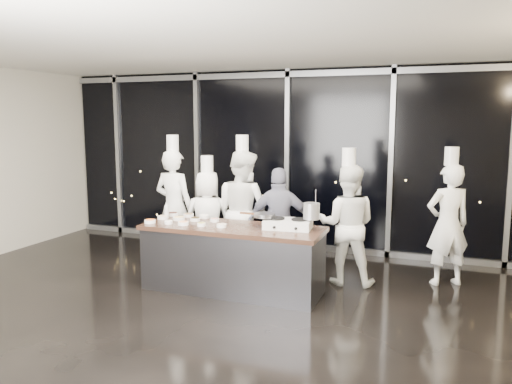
# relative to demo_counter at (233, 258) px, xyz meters

# --- Properties ---
(ground) EXTENTS (9.00, 9.00, 0.00)m
(ground) POSITION_rel_demo_counter_xyz_m (0.00, -0.90, -0.45)
(ground) COLOR black
(ground) RESTS_ON ground
(room_shell) EXTENTS (9.02, 7.02, 3.21)m
(room_shell) POSITION_rel_demo_counter_xyz_m (0.18, -0.90, 1.79)
(room_shell) COLOR beige
(room_shell) RESTS_ON ground
(window_wall) EXTENTS (8.90, 0.11, 3.20)m
(window_wall) POSITION_rel_demo_counter_xyz_m (0.00, 2.53, 1.14)
(window_wall) COLOR black
(window_wall) RESTS_ON ground
(demo_counter) EXTENTS (2.46, 0.86, 0.90)m
(demo_counter) POSITION_rel_demo_counter_xyz_m (0.00, 0.00, 0.00)
(demo_counter) COLOR #353439
(demo_counter) RESTS_ON ground
(stove) EXTENTS (0.64, 0.44, 0.14)m
(stove) POSITION_rel_demo_counter_xyz_m (0.75, 0.12, 0.51)
(stove) COLOR silver
(stove) RESTS_ON demo_counter
(frying_pan) EXTENTS (0.51, 0.31, 0.05)m
(frying_pan) POSITION_rel_demo_counter_xyz_m (0.42, 0.08, 0.61)
(frying_pan) COLOR gray
(frying_pan) RESTS_ON stove
(stock_pot) EXTENTS (0.23, 0.23, 0.21)m
(stock_pot) POSITION_rel_demo_counter_xyz_m (1.05, 0.16, 0.69)
(stock_pot) COLOR #A6A6A8
(stock_pot) RESTS_ON stove
(prep_bowls) EXTENTS (1.19, 0.74, 0.05)m
(prep_bowls) POSITION_rel_demo_counter_xyz_m (-0.77, 0.09, 0.47)
(prep_bowls) COLOR white
(prep_bowls) RESTS_ON demo_counter
(squeeze_bottle) EXTENTS (0.06, 0.06, 0.23)m
(squeeze_bottle) POSITION_rel_demo_counter_xyz_m (-1.11, 0.16, 0.56)
(squeeze_bottle) COLOR silver
(squeeze_bottle) RESTS_ON demo_counter
(chef_far_left) EXTENTS (0.71, 0.50, 2.08)m
(chef_far_left) POSITION_rel_demo_counter_xyz_m (-1.39, 0.87, 0.49)
(chef_far_left) COLOR white
(chef_far_left) RESTS_ON ground
(chef_left) EXTENTS (0.86, 0.69, 1.77)m
(chef_left) POSITION_rel_demo_counter_xyz_m (-0.78, 0.84, 0.33)
(chef_left) COLOR white
(chef_left) RESTS_ON ground
(chef_center) EXTENTS (1.08, 0.96, 2.09)m
(chef_center) POSITION_rel_demo_counter_xyz_m (-0.24, 0.94, 0.49)
(chef_center) COLOR white
(chef_center) RESTS_ON ground
(guest) EXTENTS (1.03, 0.66, 1.63)m
(guest) POSITION_rel_demo_counter_xyz_m (0.40, 0.84, 0.36)
(guest) COLOR #16193D
(guest) RESTS_ON ground
(chef_right) EXTENTS (0.89, 0.73, 1.94)m
(chef_right) POSITION_rel_demo_counter_xyz_m (1.39, 0.86, 0.41)
(chef_right) COLOR white
(chef_right) RESTS_ON ground
(chef_side) EXTENTS (0.75, 0.66, 1.95)m
(chef_side) POSITION_rel_demo_counter_xyz_m (2.72, 1.31, 0.43)
(chef_side) COLOR white
(chef_side) RESTS_ON ground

